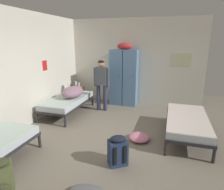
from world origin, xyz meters
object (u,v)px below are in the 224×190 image
object	(u,v)px
bed_left_rear	(68,101)
backpack_olive	(1,178)
clothes_pile_pink	(139,137)
person_traveler	(102,81)
locker_bank	(124,76)
water_bottle	(76,83)
lotion_bottle	(79,84)
shelf_unit	(78,92)
bed_right	(187,121)
backpack_navy	(118,151)
bedding_heap	(73,92)

from	to	relation	value
bed_left_rear	backpack_olive	size ratio (longest dim) A/B	3.45
clothes_pile_pink	person_traveler	bearing A→B (deg)	132.13
locker_bank	water_bottle	xyz separation A→B (m)	(-1.73, -0.18, -0.31)
person_traveler	lotion_bottle	world-z (taller)	person_traveler
shelf_unit	lotion_bottle	size ratio (longest dim) A/B	3.29
water_bottle	backpack_olive	world-z (taller)	water_bottle
locker_bank	bed_right	world-z (taller)	locker_bank
bed_right	clothes_pile_pink	xyz separation A→B (m)	(-1.00, -0.47, -0.31)
clothes_pile_pink	backpack_olive	bearing A→B (deg)	-126.98
locker_bank	bed_left_rear	bearing A→B (deg)	-135.29
locker_bank	clothes_pile_pink	distance (m)	2.76
lotion_bottle	backpack_olive	world-z (taller)	lotion_bottle
shelf_unit	backpack_olive	xyz separation A→B (m)	(0.97, -4.38, -0.09)
person_traveler	backpack_olive	size ratio (longest dim) A/B	2.85
water_bottle	clothes_pile_pink	bearing A→B (deg)	-40.21
locker_bank	shelf_unit	xyz separation A→B (m)	(-1.65, -0.20, -0.62)
shelf_unit	clothes_pile_pink	world-z (taller)	shelf_unit
bed_right	backpack_navy	size ratio (longest dim) A/B	3.45
locker_bank	bed_left_rear	size ratio (longest dim) A/B	1.09
bed_right	backpack_olive	bearing A→B (deg)	-135.00
bed_left_rear	bed_right	bearing A→B (deg)	-9.91
bed_right	water_bottle	world-z (taller)	water_bottle
bed_right	person_traveler	distance (m)	2.76
locker_bank	bedding_heap	bearing A→B (deg)	-134.59
backpack_olive	clothes_pile_pink	bearing A→B (deg)	53.02
water_bottle	clothes_pile_pink	distance (m)	3.54
person_traveler	backpack_olive	bearing A→B (deg)	-92.56
locker_bank	bed_left_rear	world-z (taller)	locker_bank
shelf_unit	backpack_navy	size ratio (longest dim) A/B	1.04
shelf_unit	water_bottle	bearing A→B (deg)	165.96
shelf_unit	bed_right	world-z (taller)	shelf_unit
bed_left_rear	backpack_navy	world-z (taller)	backpack_navy
bedding_heap	person_traveler	distance (m)	0.94
bed_left_rear	clothes_pile_pink	size ratio (longest dim) A/B	4.00
bed_left_rear	clothes_pile_pink	world-z (taller)	bed_left_rear
locker_bank	clothes_pile_pink	world-z (taller)	locker_bank
shelf_unit	bed_right	size ratio (longest dim) A/B	0.30
bed_left_rear	backpack_olive	distance (m)	3.28
shelf_unit	backpack_navy	world-z (taller)	shelf_unit
clothes_pile_pink	locker_bank	bearing A→B (deg)	111.14
shelf_unit	locker_bank	bearing A→B (deg)	6.87
bed_right	clothes_pile_pink	size ratio (longest dim) A/B	4.00
bed_left_rear	water_bottle	world-z (taller)	water_bottle
water_bottle	backpack_navy	distance (m)	4.07
locker_bank	bed_right	xyz separation A→B (m)	(1.94, -1.96, -0.59)
shelf_unit	backpack_olive	size ratio (longest dim) A/B	1.04
clothes_pile_pink	shelf_unit	bearing A→B (deg)	139.18
bedding_heap	clothes_pile_pink	xyz separation A→B (m)	(2.21, -1.14, -0.58)
locker_bank	backpack_navy	world-z (taller)	locker_bank
bedding_heap	backpack_navy	size ratio (longest dim) A/B	1.52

